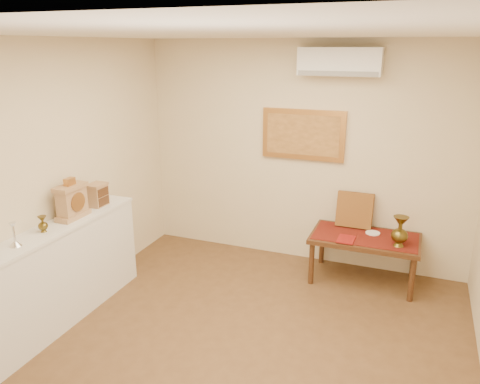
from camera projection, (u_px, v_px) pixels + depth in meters
The scene contains 17 objects.
floor at pixel (234, 359), 4.09m from camera, with size 4.50×4.50×0.00m, color brown.
ceiling at pixel (232, 33), 3.27m from camera, with size 4.50×4.50×0.00m, color white.
wall_back at pixel (303, 155), 5.68m from camera, with size 4.00×0.02×2.70m, color beige.
wall_left at pixel (35, 187), 4.37m from camera, with size 0.02×4.50×2.70m, color beige.
candlestick at pixel (14, 234), 3.97m from camera, with size 0.10×0.10×0.21m, color silver, non-canonical shape.
brass_urn_small at pixel (42, 222), 4.27m from camera, with size 0.09×0.09×0.20m, color brown, non-canonical shape.
table_cloth at pixel (365, 236), 5.29m from camera, with size 1.14×0.59×0.01m, color maroon.
brass_urn_tall at pixel (400, 228), 4.97m from camera, with size 0.18×0.18×0.41m, color brown, non-canonical shape.
plate at pixel (373, 233), 5.36m from camera, with size 0.16×0.16×0.01m, color white.
menu at pixel (346, 239), 5.18m from camera, with size 0.18×0.25×0.01m, color maroon.
cushion at pixel (355, 210), 5.51m from camera, with size 0.42×0.10×0.42m, color #5F2113.
display_ledge at pixel (61, 273), 4.57m from camera, with size 0.37×2.02×0.98m.
mantel_clock at pixel (72, 201), 4.60m from camera, with size 0.17×0.36×0.41m.
wooden_chest at pixel (98, 195), 4.97m from camera, with size 0.16×0.21×0.24m.
low_table at pixel (365, 242), 5.32m from camera, with size 1.20×0.70×0.55m.
painting at pixel (303, 135), 5.58m from camera, with size 1.00×0.06×0.60m.
ac_unit at pixel (340, 62), 5.09m from camera, with size 0.90×0.25×0.30m.
Camera 1 is at (1.31, -3.20, 2.62)m, focal length 35.00 mm.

